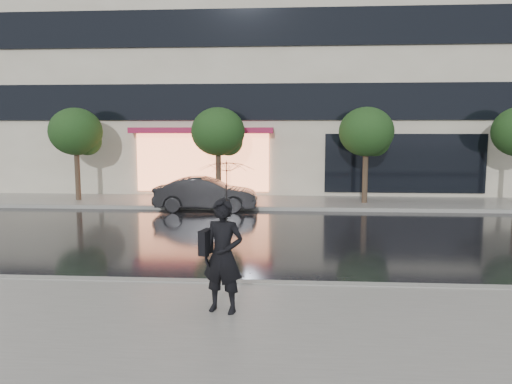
{
  "coord_description": "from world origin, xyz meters",
  "views": [
    {
      "loc": [
        -0.04,
        -10.4,
        3.08
      ],
      "look_at": [
        -0.96,
        2.98,
        1.4
      ],
      "focal_mm": 35.0,
      "sensor_mm": 36.0,
      "label": 1
    }
  ],
  "objects": [
    {
      "name": "ground",
      "position": [
        0.0,
        0.0,
        0.0
      ],
      "size": [
        120.0,
        120.0,
        0.0
      ],
      "primitive_type": "plane",
      "color": "black",
      "rests_on": "ground"
    },
    {
      "name": "sidewalk_near",
      "position": [
        0.0,
        -3.25,
        0.06
      ],
      "size": [
        60.0,
        4.5,
        0.12
      ],
      "primitive_type": "cube",
      "color": "slate",
      "rests_on": "ground"
    },
    {
      "name": "sidewalk_far",
      "position": [
        0.0,
        10.25,
        0.06
      ],
      "size": [
        60.0,
        3.5,
        0.12
      ],
      "primitive_type": "cube",
      "color": "slate",
      "rests_on": "ground"
    },
    {
      "name": "curb_near",
      "position": [
        0.0,
        -1.0,
        0.07
      ],
      "size": [
        60.0,
        0.25,
        0.14
      ],
      "primitive_type": "cube",
      "color": "gray",
      "rests_on": "ground"
    },
    {
      "name": "curb_far",
      "position": [
        0.0,
        8.5,
        0.07
      ],
      "size": [
        60.0,
        0.25,
        0.14
      ],
      "primitive_type": "cube",
      "color": "gray",
      "rests_on": "ground"
    },
    {
      "name": "office_building",
      "position": [
        -0.0,
        17.97,
        9.0
      ],
      "size": [
        30.0,
        12.76,
        18.0
      ],
      "color": "beige",
      "rests_on": "ground"
    },
    {
      "name": "tree_far_west",
      "position": [
        -8.94,
        10.03,
        2.92
      ],
      "size": [
        2.2,
        2.2,
        3.99
      ],
      "color": "#33261C",
      "rests_on": "ground"
    },
    {
      "name": "tree_mid_west",
      "position": [
        -2.94,
        10.03,
        2.92
      ],
      "size": [
        2.2,
        2.2,
        3.99
      ],
      "color": "#33261C",
      "rests_on": "ground"
    },
    {
      "name": "tree_mid_east",
      "position": [
        3.06,
        10.03,
        2.92
      ],
      "size": [
        2.2,
        2.2,
        3.99
      ],
      "color": "#33261C",
      "rests_on": "ground"
    },
    {
      "name": "parked_car",
      "position": [
        -3.24,
        8.3,
        0.64
      ],
      "size": [
        3.92,
        1.46,
        1.28
      ],
      "primitive_type": "imported",
      "rotation": [
        0.0,
        0.0,
        1.6
      ],
      "color": "black",
      "rests_on": "ground"
    },
    {
      "name": "pedestrian_with_umbrella",
      "position": [
        -1.09,
        -2.59,
        1.66
      ],
      "size": [
        1.08,
        1.09,
        2.49
      ],
      "rotation": [
        0.0,
        0.0,
        -0.25
      ],
      "color": "black",
      "rests_on": "sidewalk_near"
    }
  ]
}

